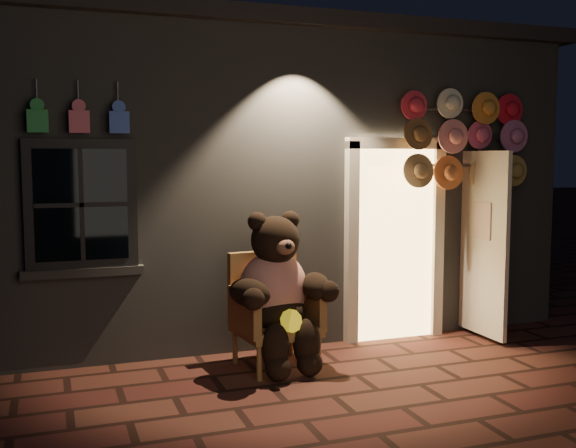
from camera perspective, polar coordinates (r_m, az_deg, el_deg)
name	(u,v)px	position (r m, az deg, el deg)	size (l,w,h in m)	color
ground	(333,396)	(5.80, 3.85, -14.32)	(60.00, 60.00, 0.00)	#51291F
shop_building	(217,175)	(9.25, -6.00, 4.13)	(7.30, 5.95, 3.51)	slate
wicker_armchair	(272,310)	(6.46, -1.37, -7.27)	(0.81, 0.75, 1.08)	#AF8344
teddy_bear	(278,292)	(6.29, -0.88, -5.74)	(1.07, 0.88, 1.48)	red
hat_rack	(466,140)	(7.60, 14.83, 6.91)	(1.54, 0.22, 2.72)	#59595E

